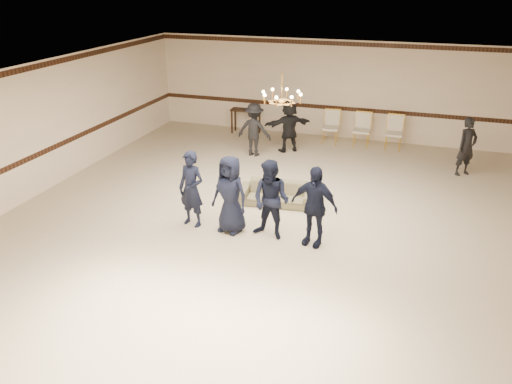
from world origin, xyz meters
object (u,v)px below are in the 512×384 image
banquet_chair_left (331,128)px  banquet_chair_right (394,133)px  settee (277,193)px  boy_a (191,189)px  console_table (246,121)px  boy_b (230,195)px  adult_left (254,130)px  boy_d (314,206)px  banquet_chair_mid (362,130)px  adult_mid (289,126)px  chandelier (282,87)px  adult_right (467,147)px  boy_c (271,200)px

banquet_chair_left → banquet_chair_right: 2.00m
banquet_chair_right → settee: bearing=-115.5°
boy_a → console_table: (-1.18, 6.86, -0.43)m
boy_b → adult_left: 4.91m
boy_a → boy_d: same height
console_table → boy_d: bearing=-61.9°
settee → banquet_chair_mid: bearing=68.4°
banquet_chair_mid → adult_mid: bearing=-149.9°
chandelier → adult_right: (4.24, 3.65, -2.07)m
boy_d → settee: (-1.25, 1.64, -0.59)m
boy_b → adult_mid: bearing=105.5°
boy_c → banquet_chair_mid: 6.75m
boy_b → boy_d: (1.80, 0.00, 0.00)m
adult_right → boy_d: bearing=-160.9°
settee → banquet_chair_left: banquet_chair_left is taller
banquet_chair_mid → banquet_chair_right: (1.00, 0.00, 0.00)m
boy_d → console_table: (-3.88, 6.86, -0.43)m
banquet_chair_right → banquet_chair_left: bearing=179.8°
boy_a → banquet_chair_left: bearing=86.4°
settee → console_table: size_ratio=1.79×
boy_c → adult_mid: (-1.07, 5.49, -0.05)m
settee → console_table: bearing=110.4°
console_table → banquet_chair_mid: bearing=-4.2°
banquet_chair_right → chandelier: bearing=-113.4°
boy_d → adult_mid: boy_d is taller
adult_left → banquet_chair_left: (2.00, 1.87, -0.27)m
boy_b → adult_left: boy_b is taller
chandelier → banquet_chair_right: (2.24, 5.23, -2.34)m
chandelier → banquet_chair_mid: (1.24, 5.23, -2.34)m
adult_right → banquet_chair_mid: bearing=113.0°
adult_right → console_table: adult_right is taller
boy_b → adult_mid: size_ratio=1.06×
chandelier → boy_c: size_ratio=0.55×
boy_b → boy_d: 1.80m
adult_left → banquet_chair_right: adult_left is taller
boy_d → banquet_chair_right: 6.76m
console_table → adult_mid: bearing=-37.1°
settee → banquet_chair_right: (2.37, 5.02, 0.27)m
settee → banquet_chair_left: bearing=79.4°
adult_left → banquet_chair_right: (4.00, 1.87, -0.27)m
banquet_chair_mid → boy_d: bearing=-90.2°
adult_left → adult_right: size_ratio=1.00×
boy_d → console_table: 7.89m
banquet_chair_mid → banquet_chair_right: 1.00m
boy_d → adult_right: (3.13, 5.09, -0.05)m
boy_a → boy_b: 0.90m
chandelier → banquet_chair_mid: bearing=76.7°
boy_d → adult_left: 5.59m
banquet_chair_right → console_table: banquet_chair_right is taller
boy_d → banquet_chair_mid: 6.67m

